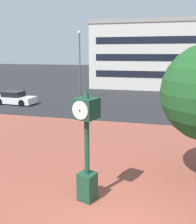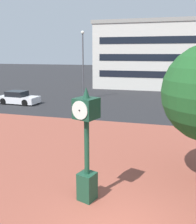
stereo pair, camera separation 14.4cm
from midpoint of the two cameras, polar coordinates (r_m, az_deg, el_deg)
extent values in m
cube|color=brown|center=(11.01, 7.76, -13.73)|extent=(44.00, 15.72, 0.01)
cube|color=#19422D|center=(8.99, -2.94, -16.66)|extent=(0.68, 0.68, 1.00)
cylinder|color=#19422D|center=(8.36, -3.06, -7.91)|extent=(0.17, 0.17, 1.94)
cube|color=#19422D|center=(7.98, -3.18, 0.85)|extent=(0.84, 0.84, 0.67)
cylinder|color=silver|center=(8.26, -1.77, 1.29)|extent=(0.57, 0.21, 0.59)
sphere|color=black|center=(8.28, -1.70, 1.32)|extent=(0.05, 0.05, 0.05)
cylinder|color=silver|center=(7.71, -4.68, 0.38)|extent=(0.57, 0.21, 0.59)
sphere|color=black|center=(7.69, -4.77, 0.35)|extent=(0.05, 0.05, 0.05)
cone|color=#19422D|center=(7.89, -3.23, 4.48)|extent=(0.23, 0.23, 0.35)
cube|color=silver|center=(26.40, -18.54, 2.70)|extent=(4.13, 1.93, 0.64)
cube|color=black|center=(26.43, -18.99, 3.91)|extent=(1.93, 1.58, 0.56)
cylinder|color=black|center=(26.39, -15.29, 2.66)|extent=(0.65, 0.25, 0.64)
cylinder|color=black|center=(25.06, -17.24, 1.98)|extent=(0.65, 0.25, 0.64)
cylinder|color=black|center=(27.80, -19.68, 2.87)|extent=(0.65, 0.25, 0.64)
cylinder|color=black|center=(26.54, -21.74, 2.23)|extent=(0.65, 0.25, 0.64)
cube|color=beige|center=(39.40, 14.86, 12.09)|extent=(20.52, 10.43, 8.88)
cube|color=gray|center=(39.61, 15.28, 18.88)|extent=(20.93, 10.64, 0.50)
cube|color=black|center=(34.27, 14.67, 8.26)|extent=(18.46, 0.04, 0.90)
cube|color=black|center=(34.16, 14.89, 11.97)|extent=(18.46, 0.04, 0.90)
cube|color=black|center=(34.20, 15.12, 15.68)|extent=(18.46, 0.04, 0.90)
cylinder|color=#4C4C51|center=(27.41, -4.32, 10.13)|extent=(0.14, 0.14, 6.96)
sphere|color=white|center=(27.45, -4.46, 17.71)|extent=(0.36, 0.36, 0.36)
camera|label=1|loc=(0.07, -90.50, -0.12)|focal=39.90mm
camera|label=2|loc=(0.07, 89.50, 0.12)|focal=39.90mm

